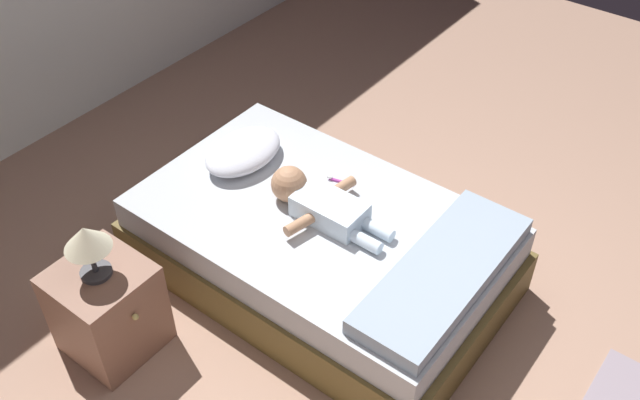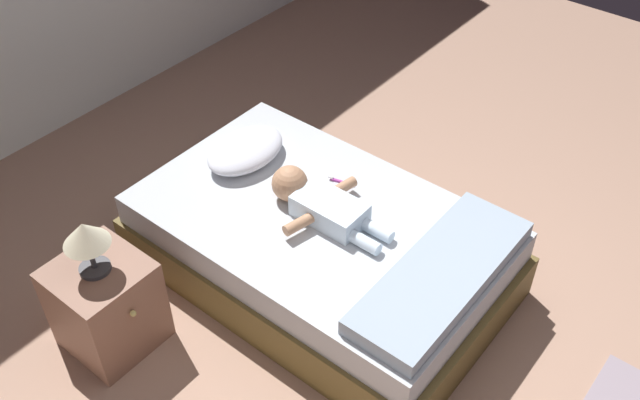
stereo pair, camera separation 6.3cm
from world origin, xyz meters
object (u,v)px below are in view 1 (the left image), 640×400
Objects in this scene: pillow at (243,151)px; nightstand at (108,309)px; bed at (320,246)px; toothbrush at (339,181)px; lamp at (86,241)px; baby at (317,202)px.

pillow is 0.97× the size of nightstand.
toothbrush reaches higher than bed.
bed is at bearing -28.11° from nightstand.
bed is 0.36m from toothbrush.
lamp reaches higher than toothbrush.
nightstand is (-0.97, 0.52, 0.04)m from bed.
nightstand is 1.74× the size of lamp.
lamp is at bearing 90.00° from nightstand.
lamp reaches higher than bed.
nightstand is at bearing -175.73° from pillow.
toothbrush is 1.33m from nightstand.
pillow is at bearing 4.27° from lamp.
pillow is 1.10m from nightstand.
lamp is at bearing -175.73° from pillow.
pillow is 3.29× the size of toothbrush.
bed is 2.76× the size of baby.
pillow is (0.10, 0.60, 0.28)m from bed.
lamp reaches higher than nightstand.
baby is 2.42× the size of lamp.
baby is at bearing -98.67° from pillow.
pillow is 1.09m from lamp.
baby reaches higher than bed.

